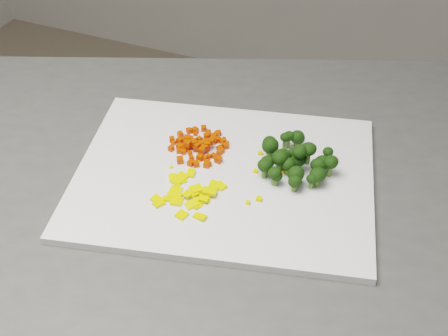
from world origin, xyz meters
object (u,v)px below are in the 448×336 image
at_px(cutting_board, 224,176).
at_px(pepper_pile, 195,188).
at_px(carrot_pile, 199,141).
at_px(broccoli_pile, 296,152).

height_order(cutting_board, pepper_pile, pepper_pile).
height_order(cutting_board, carrot_pile, carrot_pile).
bearing_deg(broccoli_pile, carrot_pile, -174.02).
bearing_deg(pepper_pile, cutting_board, 68.34).
xyz_separation_m(cutting_board, broccoli_pile, (0.09, 0.05, 0.03)).
relative_size(cutting_board, broccoli_pile, 3.75).
xyz_separation_m(cutting_board, pepper_pile, (-0.02, -0.05, 0.01)).
xyz_separation_m(cutting_board, carrot_pile, (-0.06, 0.04, 0.02)).
distance_m(cutting_board, pepper_pile, 0.06).
distance_m(cutting_board, broccoli_pile, 0.11).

